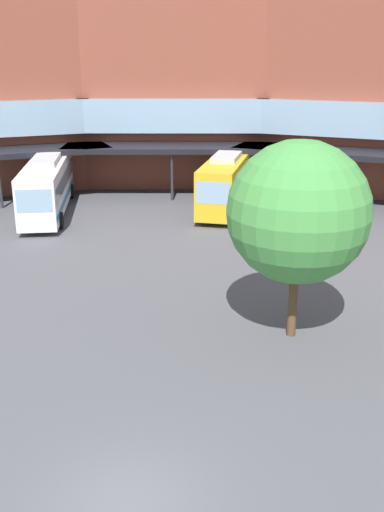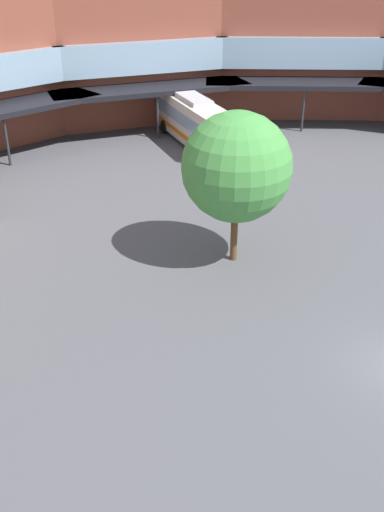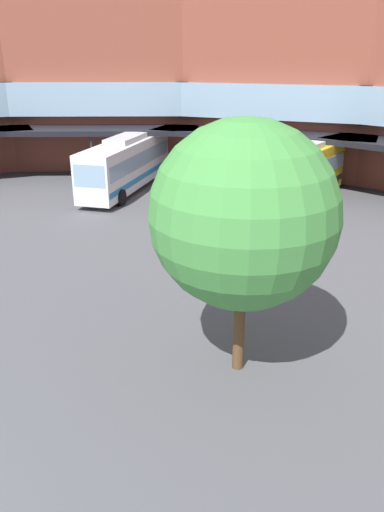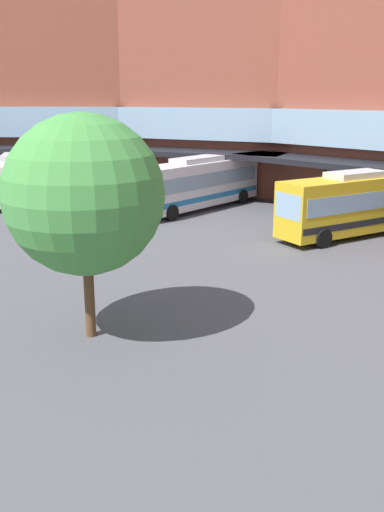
% 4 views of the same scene
% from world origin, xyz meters
% --- Properties ---
extents(station_building, '(84.86, 44.48, 18.65)m').
position_xyz_m(station_building, '(0.00, 24.63, 8.87)').
color(station_building, brown).
rests_on(station_building, ground).
extents(bus_2, '(2.87, 10.30, 3.94)m').
position_xyz_m(bus_2, '(-1.87, 29.53, 1.99)').
color(bus_2, gold).
rests_on(bus_2, ground).
extents(bus_3, '(6.03, 12.45, 3.90)m').
position_xyz_m(bus_3, '(-13.91, 26.11, 1.97)').
color(bus_3, white).
rests_on(bus_3, ground).
extents(plaza_tree, '(5.44, 5.44, 7.81)m').
position_xyz_m(plaza_tree, '(3.65, 10.31, 5.08)').
color(plaza_tree, brown).
rests_on(plaza_tree, ground).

